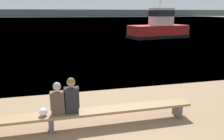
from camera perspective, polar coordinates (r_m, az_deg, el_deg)
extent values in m
plane|color=#386084|center=(128.66, -13.51, 12.97)|extent=(240.00, 240.00, 0.00)
cube|color=#4C4C42|center=(190.18, -13.70, 14.26)|extent=(600.00, 12.00, 5.57)
cube|color=#8E6B47|center=(6.38, -15.71, -11.45)|extent=(8.36, 0.51, 0.07)
cube|color=#515156|center=(7.37, 16.66, -9.89)|extent=(0.12, 0.43, 0.41)
cube|color=#515156|center=(6.48, -15.56, -13.35)|extent=(0.12, 0.43, 0.41)
cube|color=#4C382D|center=(6.39, -13.78, -10.10)|extent=(0.35, 0.39, 0.16)
cube|color=#4C382D|center=(6.17, -13.97, -7.70)|extent=(0.40, 0.22, 0.50)
sphere|color=tan|center=(6.03, -14.20, -4.22)|extent=(0.22, 0.22, 0.22)
sphere|color=gray|center=(6.01, -14.22, -4.03)|extent=(0.20, 0.20, 0.20)
cube|color=black|center=(6.39, -10.39, -9.90)|extent=(0.35, 0.39, 0.16)
cube|color=black|center=(6.16, -10.49, -7.10)|extent=(0.40, 0.22, 0.58)
sphere|color=tan|center=(6.01, -10.69, -3.16)|extent=(0.22, 0.22, 0.22)
sphere|color=brown|center=(5.98, -10.69, -2.95)|extent=(0.21, 0.21, 0.21)
ellipsoid|color=white|center=(6.32, -17.53, -10.37)|extent=(0.22, 0.23, 0.22)
cube|color=#A81919|center=(29.45, 11.91, 9.81)|extent=(7.97, 4.28, 1.61)
cube|color=black|center=(29.51, 11.85, 8.63)|extent=(8.14, 4.42, 0.39)
cube|color=beige|center=(29.58, 12.73, 13.43)|extent=(2.91, 2.26, 2.15)
cube|color=black|center=(29.57, 12.78, 14.26)|extent=(2.98, 2.33, 0.77)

